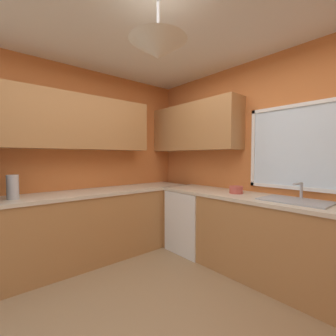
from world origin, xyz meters
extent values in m
plane|color=#997A56|center=(0.00, 0.00, 0.00)|extent=(8.15, 8.15, 0.00)
cube|color=#D17238|center=(0.00, 1.71, 1.29)|extent=(3.83, 0.06, 2.58)
cube|color=#D17238|center=(-1.88, 0.00, 1.29)|extent=(0.06, 3.48, 2.58)
cube|color=silver|center=(0.47, 1.68, 1.46)|extent=(1.21, 0.02, 0.87)
cube|color=white|center=(0.47, 1.67, 1.92)|extent=(1.29, 0.04, 0.04)
cube|color=white|center=(0.47, 1.67, 1.00)|extent=(1.29, 0.04, 0.04)
cube|color=white|center=(-0.15, 1.67, 1.46)|extent=(0.04, 0.04, 0.95)
cube|color=#AD7542|center=(-1.69, -0.20, 1.80)|extent=(0.32, 2.35, 0.70)
cube|color=#AD7542|center=(-1.07, 1.52, 1.80)|extent=(1.57, 0.32, 0.70)
cylinder|color=#B7B7BC|center=(0.00, 0.00, 2.40)|extent=(0.02, 0.02, 0.35)
cone|color=silver|center=(0.00, 0.00, 2.16)|extent=(0.44, 0.44, 0.14)
cube|color=#AD7542|center=(-1.54, 0.00, 0.43)|extent=(0.62, 3.06, 0.86)
cube|color=beige|center=(-1.54, 0.00, 0.88)|extent=(0.65, 3.09, 0.04)
cube|color=#AD7542|center=(0.21, 1.37, 0.43)|extent=(2.89, 0.62, 0.86)
cube|color=beige|center=(0.21, 1.37, 0.88)|extent=(2.92, 0.65, 0.04)
cube|color=white|center=(-0.88, 1.34, 0.43)|extent=(0.60, 0.60, 0.86)
cylinder|color=#B7B7BC|center=(-1.52, -0.76, 1.03)|extent=(0.12, 0.12, 0.26)
cube|color=#9EA0A5|center=(0.47, 1.37, 0.91)|extent=(0.63, 0.40, 0.02)
cylinder|color=#B7B7BC|center=(0.47, 1.53, 0.99)|extent=(0.03, 0.03, 0.18)
cylinder|color=#B7B7BC|center=(0.47, 1.43, 1.08)|extent=(0.02, 0.20, 0.02)
cylinder|color=#B74C42|center=(-0.21, 1.37, 0.95)|extent=(0.16, 0.16, 0.09)
camera|label=1|loc=(1.40, -1.10, 1.35)|focal=24.82mm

